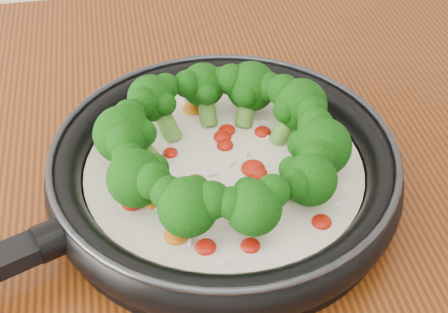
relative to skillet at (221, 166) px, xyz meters
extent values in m
cylinder|color=black|center=(0.00, 0.00, -0.03)|extent=(0.44, 0.44, 0.01)
torus|color=black|center=(0.00, 0.00, -0.01)|extent=(0.46, 0.46, 0.04)
torus|color=#2D2D33|center=(0.00, 0.00, 0.02)|extent=(0.45, 0.45, 0.01)
cylinder|color=black|center=(-0.16, -0.07, 0.00)|extent=(0.04, 0.04, 0.03)
cylinder|color=white|center=(0.00, 0.00, -0.01)|extent=(0.36, 0.36, 0.02)
ellipsoid|color=#AF1408|center=(-0.09, -0.03, 0.00)|extent=(0.03, 0.03, 0.01)
ellipsoid|color=#AF1408|center=(0.01, -0.11, 0.00)|extent=(0.02, 0.02, 0.01)
ellipsoid|color=#CC630D|center=(-0.07, -0.04, 0.00)|extent=(0.02, 0.02, 0.01)
ellipsoid|color=#AF1408|center=(0.02, 0.06, 0.00)|extent=(0.03, 0.03, 0.01)
ellipsoid|color=#AF1408|center=(-0.03, -0.02, 0.00)|extent=(0.03, 0.03, 0.01)
ellipsoid|color=#CC630D|center=(-0.01, 0.10, 0.00)|extent=(0.03, 0.03, 0.01)
ellipsoid|color=#AF1408|center=(-0.05, 0.03, 0.00)|extent=(0.02, 0.02, 0.01)
ellipsoid|color=#AF1408|center=(0.01, 0.03, 0.00)|extent=(0.02, 0.02, 0.01)
ellipsoid|color=#CC630D|center=(-0.06, -0.08, 0.00)|extent=(0.03, 0.03, 0.01)
ellipsoid|color=#AF1408|center=(0.03, -0.01, 0.00)|extent=(0.03, 0.03, 0.01)
ellipsoid|color=#AF1408|center=(-0.03, -0.10, 0.00)|extent=(0.02, 0.02, 0.01)
ellipsoid|color=#CC630D|center=(0.02, -0.08, 0.00)|extent=(0.02, 0.02, 0.01)
ellipsoid|color=#AF1408|center=(0.03, -0.02, 0.00)|extent=(0.02, 0.02, 0.01)
ellipsoid|color=#AF1408|center=(0.01, 0.05, 0.00)|extent=(0.02, 0.02, 0.01)
ellipsoid|color=#CC630D|center=(-0.05, -0.03, 0.00)|extent=(0.04, 0.04, 0.01)
ellipsoid|color=#AF1408|center=(0.05, 0.05, 0.00)|extent=(0.03, 0.03, 0.01)
ellipsoid|color=#AF1408|center=(0.08, -0.09, 0.00)|extent=(0.02, 0.02, 0.01)
ellipsoid|color=white|center=(0.01, -0.04, 0.00)|extent=(0.01, 0.01, 0.00)
ellipsoid|color=white|center=(0.06, 0.04, 0.00)|extent=(0.01, 0.01, 0.00)
ellipsoid|color=white|center=(-0.04, -0.09, 0.00)|extent=(0.01, 0.01, 0.00)
ellipsoid|color=white|center=(0.03, 0.01, 0.00)|extent=(0.01, 0.01, 0.00)
ellipsoid|color=white|center=(0.09, -0.03, 0.00)|extent=(0.01, 0.01, 0.00)
ellipsoid|color=white|center=(0.05, -0.04, 0.00)|extent=(0.01, 0.01, 0.00)
ellipsoid|color=white|center=(-0.01, -0.01, 0.00)|extent=(0.01, 0.01, 0.00)
ellipsoid|color=white|center=(-0.02, -0.01, 0.00)|extent=(0.00, 0.01, 0.00)
ellipsoid|color=white|center=(0.06, -0.01, 0.00)|extent=(0.01, 0.01, 0.00)
ellipsoid|color=white|center=(0.00, 0.02, 0.00)|extent=(0.01, 0.01, 0.00)
ellipsoid|color=white|center=(-0.07, -0.05, 0.00)|extent=(0.01, 0.01, 0.00)
ellipsoid|color=white|center=(-0.03, -0.10, 0.00)|extent=(0.01, 0.01, 0.00)
ellipsoid|color=white|center=(0.11, -0.07, 0.00)|extent=(0.01, 0.01, 0.00)
ellipsoid|color=white|center=(-0.01, 0.07, 0.00)|extent=(0.01, 0.01, 0.00)
ellipsoid|color=white|center=(-0.05, -0.02, 0.00)|extent=(0.01, 0.01, 0.00)
ellipsoid|color=white|center=(0.10, -0.07, 0.00)|extent=(0.01, 0.01, 0.00)
ellipsoid|color=white|center=(0.11, -0.05, 0.00)|extent=(0.01, 0.01, 0.00)
ellipsoid|color=white|center=(-0.07, 0.04, 0.00)|extent=(0.01, 0.01, 0.00)
ellipsoid|color=white|center=(-0.02, 0.12, 0.00)|extent=(0.01, 0.01, 0.00)
ellipsoid|color=white|center=(0.05, 0.06, 0.00)|extent=(0.01, 0.01, 0.00)
ellipsoid|color=white|center=(0.01, 0.00, 0.00)|extent=(0.01, 0.01, 0.00)
ellipsoid|color=white|center=(-0.02, -0.12, 0.00)|extent=(0.01, 0.01, 0.00)
ellipsoid|color=white|center=(-0.06, 0.02, 0.00)|extent=(0.01, 0.01, 0.00)
ellipsoid|color=white|center=(-0.10, 0.08, 0.00)|extent=(0.01, 0.01, 0.00)
ellipsoid|color=white|center=(0.06, 0.06, 0.00)|extent=(0.01, 0.01, 0.00)
cylinder|color=#5D9430|center=(0.07, 0.03, 0.01)|extent=(0.04, 0.03, 0.04)
sphere|color=black|center=(0.09, 0.04, 0.03)|extent=(0.07, 0.07, 0.06)
sphere|color=black|center=(0.08, 0.06, 0.04)|extent=(0.04, 0.04, 0.03)
sphere|color=black|center=(0.09, 0.02, 0.04)|extent=(0.04, 0.04, 0.03)
sphere|color=black|center=(0.07, 0.03, 0.04)|extent=(0.04, 0.04, 0.03)
cylinder|color=#5D9430|center=(0.04, 0.07, 0.01)|extent=(0.03, 0.04, 0.04)
sphere|color=black|center=(0.05, 0.09, 0.03)|extent=(0.07, 0.07, 0.05)
sphere|color=black|center=(0.03, 0.09, 0.04)|extent=(0.04, 0.04, 0.03)
sphere|color=black|center=(0.06, 0.07, 0.04)|extent=(0.04, 0.04, 0.03)
sphere|color=black|center=(0.04, 0.07, 0.03)|extent=(0.04, 0.04, 0.03)
cylinder|color=#5D9430|center=(0.00, 0.08, 0.01)|extent=(0.02, 0.04, 0.04)
sphere|color=black|center=(0.00, 0.10, 0.03)|extent=(0.06, 0.06, 0.05)
sphere|color=black|center=(-0.02, 0.09, 0.04)|extent=(0.04, 0.04, 0.03)
sphere|color=black|center=(0.02, 0.09, 0.04)|extent=(0.04, 0.04, 0.03)
sphere|color=black|center=(0.00, 0.08, 0.03)|extent=(0.03, 0.03, 0.02)
cylinder|color=#5D9430|center=(-0.05, 0.06, 0.02)|extent=(0.04, 0.04, 0.04)
sphere|color=black|center=(-0.06, 0.08, 0.04)|extent=(0.06, 0.06, 0.05)
sphere|color=black|center=(-0.07, 0.06, 0.04)|extent=(0.04, 0.04, 0.03)
sphere|color=black|center=(-0.04, 0.08, 0.04)|extent=(0.04, 0.04, 0.03)
sphere|color=black|center=(-0.05, 0.06, 0.04)|extent=(0.03, 0.03, 0.02)
cylinder|color=#5D9430|center=(-0.07, 0.02, 0.02)|extent=(0.04, 0.03, 0.04)
sphere|color=black|center=(-0.09, 0.02, 0.04)|extent=(0.07, 0.07, 0.06)
sphere|color=black|center=(-0.09, 0.00, 0.05)|extent=(0.05, 0.05, 0.04)
sphere|color=black|center=(-0.08, 0.04, 0.04)|extent=(0.04, 0.04, 0.03)
sphere|color=black|center=(-0.07, 0.02, 0.04)|extent=(0.04, 0.04, 0.03)
cylinder|color=#5D9430|center=(-0.07, -0.03, 0.01)|extent=(0.04, 0.03, 0.04)
sphere|color=black|center=(-0.08, -0.04, 0.03)|extent=(0.07, 0.07, 0.05)
sphere|color=black|center=(-0.07, -0.06, 0.04)|extent=(0.04, 0.04, 0.03)
sphere|color=black|center=(-0.09, -0.02, 0.04)|extent=(0.04, 0.04, 0.03)
sphere|color=black|center=(-0.07, -0.03, 0.04)|extent=(0.04, 0.04, 0.03)
cylinder|color=#5D9430|center=(-0.03, -0.07, 0.01)|extent=(0.03, 0.04, 0.04)
sphere|color=black|center=(-0.04, -0.08, 0.03)|extent=(0.07, 0.07, 0.05)
sphere|color=black|center=(-0.02, -0.09, 0.04)|extent=(0.04, 0.04, 0.03)
sphere|color=black|center=(-0.06, -0.07, 0.04)|extent=(0.04, 0.04, 0.03)
sphere|color=black|center=(-0.03, -0.07, 0.04)|extent=(0.03, 0.03, 0.03)
cylinder|color=#5D9430|center=(0.01, -0.08, 0.02)|extent=(0.02, 0.04, 0.04)
sphere|color=black|center=(0.01, -0.10, 0.04)|extent=(0.06, 0.06, 0.05)
sphere|color=black|center=(0.03, -0.09, 0.05)|extent=(0.04, 0.04, 0.03)
sphere|color=black|center=(-0.01, -0.09, 0.04)|extent=(0.04, 0.04, 0.03)
sphere|color=black|center=(0.01, -0.08, 0.04)|extent=(0.03, 0.03, 0.02)
cylinder|color=#5D9430|center=(0.06, -0.05, 0.01)|extent=(0.04, 0.04, 0.04)
sphere|color=black|center=(0.07, -0.07, 0.03)|extent=(0.06, 0.06, 0.05)
sphere|color=black|center=(0.08, -0.05, 0.04)|extent=(0.04, 0.04, 0.03)
sphere|color=black|center=(0.05, -0.08, 0.04)|extent=(0.04, 0.04, 0.03)
sphere|color=black|center=(0.06, -0.05, 0.03)|extent=(0.03, 0.03, 0.02)
cylinder|color=#5D9430|center=(0.08, -0.02, 0.01)|extent=(0.04, 0.03, 0.04)
sphere|color=black|center=(0.09, -0.02, 0.03)|extent=(0.07, 0.07, 0.06)
sphere|color=black|center=(0.09, 0.00, 0.04)|extent=(0.05, 0.05, 0.04)
sphere|color=black|center=(0.08, -0.04, 0.04)|extent=(0.04, 0.04, 0.03)
sphere|color=black|center=(0.08, -0.02, 0.03)|extent=(0.04, 0.04, 0.03)
camera|label=1|loc=(-0.08, -0.48, 0.44)|focal=52.87mm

